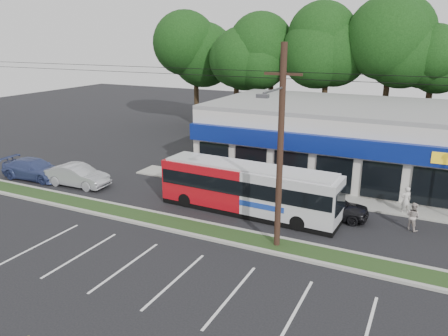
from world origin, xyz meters
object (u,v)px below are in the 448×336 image
object	(u,v)px
car_dark	(330,205)
metrobus	(248,188)
pedestrian_b	(413,216)
pedestrian_a	(406,200)
car_silver	(78,176)
car_blue	(34,169)
utility_pole	(277,143)

from	to	relation	value
car_dark	metrobus	bearing A→B (deg)	105.43
car_dark	pedestrian_b	xyz separation A→B (m)	(4.46, 0.23, 0.05)
car_dark	pedestrian_a	distance (m)	4.68
car_silver	car_blue	size ratio (longest dim) A/B	0.91
car_silver	car_blue	distance (m)	4.15
car_dark	car_silver	bearing A→B (deg)	95.43
pedestrian_b	utility_pole	bearing A→B (deg)	69.89
pedestrian_b	car_dark	bearing A→B (deg)	32.39
metrobus	car_dark	size ratio (longest dim) A/B	2.54
metrobus	car_dark	world-z (taller)	metrobus
car_silver	car_dark	bearing A→B (deg)	-85.22
pedestrian_a	car_dark	bearing A→B (deg)	2.56
car_silver	car_blue	world-z (taller)	car_silver
car_silver	pedestrian_a	bearing A→B (deg)	-79.91
metrobus	pedestrian_a	xyz separation A→B (m)	(8.54, 4.00, -0.72)
utility_pole	pedestrian_b	xyz separation A→B (m)	(6.17, 5.25, -4.62)
pedestrian_a	pedestrian_b	xyz separation A→B (m)	(0.54, -2.32, -0.05)
metrobus	car_silver	bearing A→B (deg)	-173.98
utility_pole	pedestrian_a	xyz separation A→B (m)	(5.63, 7.57, -4.57)
car_dark	car_blue	size ratio (longest dim) A/B	0.84
car_silver	pedestrian_b	bearing A→B (deg)	-86.13
metrobus	car_silver	distance (m)	12.83
car_silver	pedestrian_a	world-z (taller)	pedestrian_a
utility_pole	metrobus	size ratio (longest dim) A/B	4.51
car_blue	car_dark	bearing A→B (deg)	-86.76
utility_pole	car_blue	world-z (taller)	utility_pole
metrobus	pedestrian_b	world-z (taller)	metrobus
utility_pole	car_silver	xyz separation A→B (m)	(-15.69, 2.76, -4.64)
car_dark	pedestrian_a	world-z (taller)	pedestrian_a
utility_pole	car_blue	distance (m)	20.54
car_dark	car_silver	xyz separation A→B (m)	(-17.40, -2.27, 0.03)
car_silver	pedestrian_b	xyz separation A→B (m)	(21.86, 2.49, 0.02)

